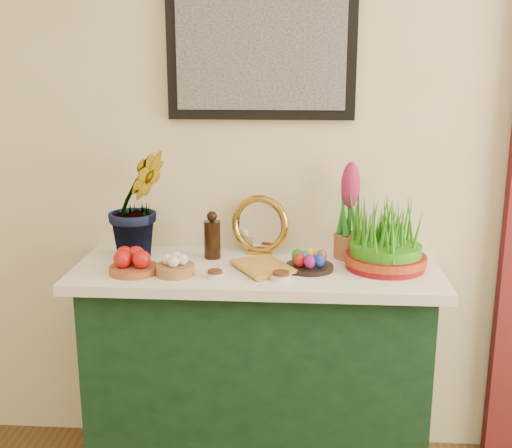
{
  "coord_description": "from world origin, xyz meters",
  "views": [
    {
      "loc": [
        -0.01,
        -0.34,
        1.65
      ],
      "look_at": [
        -0.18,
        1.95,
        1.07
      ],
      "focal_mm": 45.0,
      "sensor_mm": 36.0,
      "label": 1
    }
  ],
  "objects_px": {
    "mirror": "(260,226)",
    "hyacinth_green": "(137,187)",
    "sideboard": "(257,376)",
    "book": "(242,269)",
    "wheatgrass_sabzeh": "(386,240)"
  },
  "relations": [
    {
      "from": "book",
      "to": "mirror",
      "type": "bearing_deg",
      "value": 49.18
    },
    {
      "from": "mirror",
      "to": "book",
      "type": "xyz_separation_m",
      "value": [
        -0.05,
        -0.26,
        -0.1
      ]
    },
    {
      "from": "mirror",
      "to": "hyacinth_green",
      "type": "bearing_deg",
      "value": -168.69
    },
    {
      "from": "mirror",
      "to": "wheatgrass_sabzeh",
      "type": "bearing_deg",
      "value": -18.04
    },
    {
      "from": "hyacinth_green",
      "to": "wheatgrass_sabzeh",
      "type": "relative_size",
      "value": 1.86
    },
    {
      "from": "wheatgrass_sabzeh",
      "to": "sideboard",
      "type": "bearing_deg",
      "value": -178.59
    },
    {
      "from": "sideboard",
      "to": "hyacinth_green",
      "type": "distance_m",
      "value": 0.89
    },
    {
      "from": "hyacinth_green",
      "to": "book",
      "type": "height_order",
      "value": "hyacinth_green"
    },
    {
      "from": "mirror",
      "to": "sideboard",
      "type": "bearing_deg",
      "value": -89.91
    },
    {
      "from": "hyacinth_green",
      "to": "mirror",
      "type": "height_order",
      "value": "hyacinth_green"
    },
    {
      "from": "mirror",
      "to": "wheatgrass_sabzeh",
      "type": "xyz_separation_m",
      "value": [
        0.49,
        -0.16,
        -0.01
      ]
    },
    {
      "from": "sideboard",
      "to": "mirror",
      "type": "height_order",
      "value": "mirror"
    },
    {
      "from": "sideboard",
      "to": "wheatgrass_sabzeh",
      "type": "height_order",
      "value": "wheatgrass_sabzeh"
    },
    {
      "from": "hyacinth_green",
      "to": "mirror",
      "type": "xyz_separation_m",
      "value": [
        0.47,
        0.09,
        -0.17
      ]
    },
    {
      "from": "mirror",
      "to": "book",
      "type": "bearing_deg",
      "value": -100.64
    }
  ]
}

